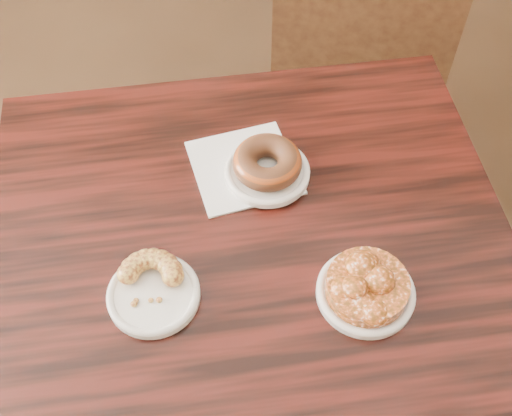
# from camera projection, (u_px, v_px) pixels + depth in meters

# --- Properties ---
(floor) EXTENTS (5.00, 5.00, 0.00)m
(floor) POSITION_uv_depth(u_px,v_px,m) (226.00, 377.00, 1.68)
(floor) COLOR black
(floor) RESTS_ON ground
(cafe_table) EXTENTS (1.00, 1.00, 0.75)m
(cafe_table) POSITION_uv_depth(u_px,v_px,m) (255.00, 354.00, 1.32)
(cafe_table) COLOR black
(cafe_table) RESTS_ON floor
(chair_far) EXTENTS (0.54, 0.54, 0.90)m
(chair_far) POSITION_uv_depth(u_px,v_px,m) (362.00, 44.00, 1.77)
(chair_far) COLOR black
(chair_far) RESTS_ON floor
(napkin) EXTENTS (0.22, 0.22, 0.00)m
(napkin) POSITION_uv_depth(u_px,v_px,m) (244.00, 167.00, 1.12)
(napkin) COLOR white
(napkin) RESTS_ON cafe_table
(plate_donut) EXTENTS (0.15, 0.15, 0.01)m
(plate_donut) POSITION_uv_depth(u_px,v_px,m) (267.00, 172.00, 1.10)
(plate_donut) COLOR white
(plate_donut) RESTS_ON napkin
(plate_cruller) EXTENTS (0.14, 0.14, 0.01)m
(plate_cruller) POSITION_uv_depth(u_px,v_px,m) (154.00, 295.00, 0.97)
(plate_cruller) COLOR white
(plate_cruller) RESTS_ON cafe_table
(plate_fritter) EXTENTS (0.15, 0.15, 0.01)m
(plate_fritter) POSITION_uv_depth(u_px,v_px,m) (365.00, 293.00, 0.97)
(plate_fritter) COLOR white
(plate_fritter) RESTS_ON cafe_table
(glazed_donut) EXTENTS (0.12, 0.12, 0.04)m
(glazed_donut) POSITION_uv_depth(u_px,v_px,m) (267.00, 162.00, 1.08)
(glazed_donut) COLOR brown
(glazed_donut) RESTS_ON plate_donut
(apple_fritter) EXTENTS (0.17, 0.17, 0.04)m
(apple_fritter) POSITION_uv_depth(u_px,v_px,m) (368.00, 284.00, 0.95)
(apple_fritter) COLOR #4A2608
(apple_fritter) RESTS_ON plate_fritter
(cruller_fragment) EXTENTS (0.11, 0.11, 0.03)m
(cruller_fragment) POSITION_uv_depth(u_px,v_px,m) (152.00, 288.00, 0.95)
(cruller_fragment) COLOR #612C13
(cruller_fragment) RESTS_ON plate_cruller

